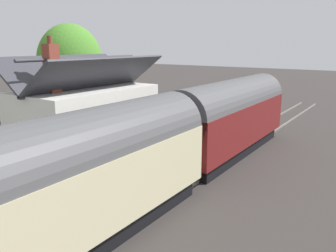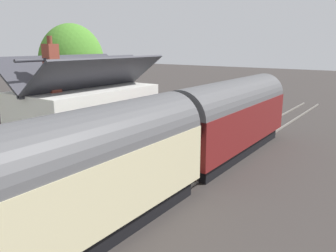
# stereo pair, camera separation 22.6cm
# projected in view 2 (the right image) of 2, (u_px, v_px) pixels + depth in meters

# --- Properties ---
(ground_plane) EXTENTS (160.00, 160.00, 0.00)m
(ground_plane) POSITION_uv_depth(u_px,v_px,m) (162.00, 179.00, 16.28)
(ground_plane) COLOR #383330
(platform) EXTENTS (32.00, 6.38, 0.88)m
(platform) POSITION_uv_depth(u_px,v_px,m) (100.00, 154.00, 18.51)
(platform) COLOR gray
(platform) RESTS_ON ground
(platform_edge_coping) EXTENTS (32.00, 0.36, 0.02)m
(platform_edge_coping) POSITION_uv_depth(u_px,v_px,m) (143.00, 157.00, 16.73)
(platform_edge_coping) COLOR beige
(platform_edge_coping) RESTS_ON platform
(rail_near) EXTENTS (52.00, 0.08, 0.14)m
(rail_near) POSITION_uv_depth(u_px,v_px,m) (191.00, 185.00, 15.37)
(rail_near) COLOR gray
(rail_near) RESTS_ON ground
(rail_far) EXTENTS (52.00, 0.08, 0.14)m
(rail_far) POSITION_uv_depth(u_px,v_px,m) (165.00, 178.00, 16.17)
(rail_far) COLOR gray
(rail_far) RESTS_ON ground
(train) EXTENTS (20.81, 2.73, 4.32)m
(train) POSITION_uv_depth(u_px,v_px,m) (186.00, 134.00, 15.77)
(train) COLOR black
(train) RESTS_ON ground
(station_building) EXTENTS (7.61, 4.46, 5.77)m
(station_building) POSITION_uv_depth(u_px,v_px,m) (87.00, 115.00, 18.07)
(station_building) COLOR white
(station_building) RESTS_ON platform
(bench_near_building) EXTENTS (1.41, 0.47, 0.88)m
(bench_near_building) POSITION_uv_depth(u_px,v_px,m) (171.00, 123.00, 21.86)
(bench_near_building) COLOR teal
(bench_near_building) RESTS_ON platform
(bench_platform_end) EXTENTS (1.41, 0.48, 0.88)m
(bench_platform_end) POSITION_uv_depth(u_px,v_px,m) (194.00, 114.00, 24.71)
(bench_platform_end) COLOR teal
(bench_platform_end) RESTS_ON platform
(planter_under_sign) EXTENTS (0.54, 0.54, 0.79)m
(planter_under_sign) POSITION_uv_depth(u_px,v_px,m) (143.00, 120.00, 22.73)
(planter_under_sign) COLOR teal
(planter_under_sign) RESTS_ON platform
(planter_edge_far) EXTENTS (0.89, 0.32, 0.59)m
(planter_edge_far) POSITION_uv_depth(u_px,v_px,m) (123.00, 152.00, 16.58)
(planter_edge_far) COLOR black
(planter_edge_far) RESTS_ON platform
(planter_corner_building) EXTENTS (0.93, 0.32, 0.59)m
(planter_corner_building) POSITION_uv_depth(u_px,v_px,m) (196.00, 112.00, 26.37)
(planter_corner_building) COLOR #9E5138
(planter_corner_building) RESTS_ON platform
(station_sign_board) EXTENTS (0.96, 0.06, 1.57)m
(station_sign_board) POSITION_uv_depth(u_px,v_px,m) (20.00, 168.00, 11.84)
(station_sign_board) COLOR black
(station_sign_board) RESTS_ON platform
(tree_mid_background) EXTENTS (5.15, 4.51, 7.82)m
(tree_mid_background) POSITION_uv_depth(u_px,v_px,m) (72.00, 63.00, 26.06)
(tree_mid_background) COLOR #4C3828
(tree_mid_background) RESTS_ON ground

